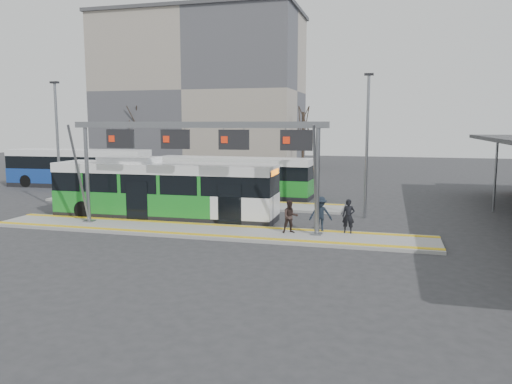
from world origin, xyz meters
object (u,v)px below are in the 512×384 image
passenger_a (348,216)px  passenger_b (290,217)px  hero_bus (164,191)px  passenger_c (321,214)px  gantry (197,144)px

passenger_a → passenger_b: 2.73m
hero_bus → passenger_c: bearing=-11.5°
passenger_b → gantry: bearing=157.6°
hero_bus → passenger_b: hero_bus is taller
gantry → passenger_a: gantry is taller
hero_bus → passenger_c: hero_bus is taller
passenger_b → passenger_c: bearing=5.9°
passenger_a → passenger_c: passenger_c is taller
passenger_a → passenger_c: bearing=177.6°
passenger_c → passenger_a: bearing=-18.1°
hero_bus → passenger_c: (8.89, -1.63, -0.58)m
gantry → passenger_b: size_ratio=8.40×
gantry → passenger_c: size_ratio=7.80×
hero_bus → passenger_a: hero_bus is taller
hero_bus → passenger_c: 9.06m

